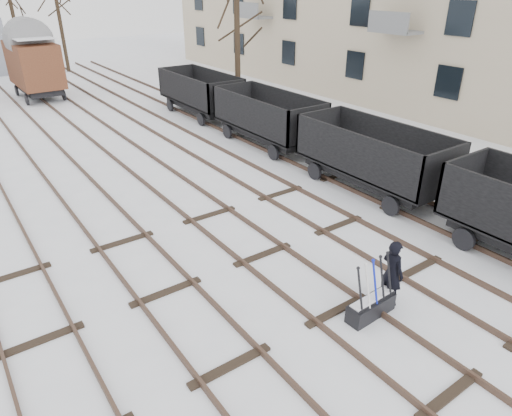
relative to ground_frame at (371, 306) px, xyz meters
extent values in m
plane|color=white|center=(-0.52, 0.54, -0.28)|extent=(120.00, 120.00, 0.00)
cube|color=black|center=(-6.52, 2.54, -0.26)|extent=(1.90, 0.20, 0.08)
cube|color=black|center=(-4.24, 14.54, -0.21)|extent=(0.07, 52.00, 0.15)
cube|color=black|center=(-2.81, 14.54, -0.21)|extent=(0.07, 52.00, 0.15)
cube|color=black|center=(-3.52, 2.54, -0.26)|extent=(1.90, 0.20, 0.08)
cube|color=black|center=(-1.24, 14.54, -0.21)|extent=(0.07, 52.00, 0.15)
cube|color=black|center=(0.19, 14.54, -0.21)|extent=(0.07, 52.00, 0.15)
cube|color=black|center=(-0.52, 2.54, -0.26)|extent=(1.90, 0.20, 0.08)
cube|color=black|center=(1.76, 14.54, -0.21)|extent=(0.07, 52.00, 0.15)
cube|color=black|center=(3.19, 14.54, -0.21)|extent=(0.07, 52.00, 0.15)
cube|color=black|center=(2.48, 2.54, -0.26)|extent=(1.90, 0.20, 0.08)
cube|color=black|center=(4.76, 14.54, -0.21)|extent=(0.07, 52.00, 0.15)
cube|color=black|center=(6.19, 14.54, -0.21)|extent=(0.07, 52.00, 0.15)
cube|color=black|center=(5.48, 2.54, -0.26)|extent=(1.90, 0.20, 0.08)
cube|color=black|center=(0.00, 0.00, -0.06)|extent=(1.31, 0.47, 0.44)
cube|color=black|center=(0.00, 0.00, 0.18)|extent=(1.31, 0.35, 0.06)
cube|color=silver|center=(0.00, 0.00, 0.22)|extent=(1.26, 0.31, 0.03)
cylinder|color=black|center=(-0.50, -0.02, 0.67)|extent=(0.06, 0.32, 1.08)
cylinder|color=silver|center=(-0.25, -0.01, 0.67)|extent=(0.06, 0.32, 1.08)
cylinder|color=#0D1DB5|center=(0.00, 0.00, 0.67)|extent=(0.06, 0.32, 1.08)
cylinder|color=black|center=(0.25, 0.01, 0.67)|extent=(0.06, 0.32, 1.08)
cylinder|color=black|center=(0.50, 0.02, 0.67)|extent=(0.06, 0.32, 1.08)
imported|color=black|center=(0.75, 0.10, 0.57)|extent=(0.45, 0.65, 1.70)
cylinder|color=black|center=(6.55, 0.46, 0.06)|extent=(0.12, 0.68, 0.68)
cube|color=black|center=(5.48, 4.98, 0.35)|extent=(1.87, 5.15, 0.39)
cube|color=black|center=(5.48, 4.98, 0.55)|extent=(2.34, 5.86, 0.12)
cube|color=black|center=(4.35, 4.98, 1.33)|extent=(0.10, 5.86, 1.56)
cube|color=black|center=(6.60, 4.98, 1.33)|extent=(0.10, 5.86, 1.56)
cube|color=silver|center=(5.48, 4.98, 0.64)|extent=(2.11, 5.62, 0.06)
cylinder|color=black|center=(4.40, 3.11, 0.06)|extent=(0.12, 0.68, 0.68)
cylinder|color=black|center=(6.55, 6.86, 0.06)|extent=(0.12, 0.68, 0.68)
cube|color=black|center=(5.48, 11.38, 0.35)|extent=(1.87, 5.15, 0.39)
cube|color=black|center=(5.48, 11.38, 0.55)|extent=(2.34, 5.86, 0.12)
cube|color=black|center=(4.35, 11.38, 1.33)|extent=(0.10, 5.86, 1.56)
cube|color=black|center=(6.60, 11.38, 1.33)|extent=(0.10, 5.86, 1.56)
cube|color=silver|center=(5.48, 11.38, 0.64)|extent=(2.11, 5.62, 0.06)
cylinder|color=black|center=(4.40, 9.51, 0.06)|extent=(0.12, 0.68, 0.68)
cylinder|color=black|center=(6.55, 13.26, 0.06)|extent=(0.12, 0.68, 0.68)
cube|color=black|center=(5.48, 17.78, 0.35)|extent=(1.87, 5.15, 0.39)
cube|color=black|center=(5.48, 17.78, 0.55)|extent=(2.34, 5.86, 0.12)
cube|color=black|center=(4.35, 17.78, 1.33)|extent=(0.10, 5.86, 1.56)
cube|color=black|center=(6.60, 17.78, 1.33)|extent=(0.10, 5.86, 1.56)
cube|color=silver|center=(5.48, 17.78, 0.64)|extent=(2.11, 5.62, 0.06)
cylinder|color=black|center=(4.40, 15.91, 0.06)|extent=(0.12, 0.68, 0.68)
cylinder|color=black|center=(6.55, 19.66, 0.06)|extent=(0.12, 0.68, 0.68)
cube|color=black|center=(-1.14, 27.75, 0.38)|extent=(2.05, 4.51, 0.41)
cube|color=#4F2717|center=(-1.14, 27.75, 1.90)|extent=(2.55, 5.13, 2.64)
cube|color=silver|center=(-1.14, 27.75, 3.58)|extent=(2.30, 4.87, 0.04)
cylinder|color=black|center=(-2.25, 26.12, 0.07)|extent=(0.12, 0.71, 0.71)
cylinder|color=black|center=(-0.02, 29.37, 0.07)|extent=(0.12, 0.71, 0.71)
cylinder|color=black|center=(6.72, 15.76, 3.12)|extent=(0.30, 0.30, 6.81)
cylinder|color=black|center=(0.16, 39.38, 2.60)|extent=(0.30, 0.30, 5.76)
cylinder|color=black|center=(3.13, 36.74, 3.61)|extent=(0.30, 0.30, 7.78)
camera|label=1|loc=(-7.05, -5.32, 6.75)|focal=32.00mm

